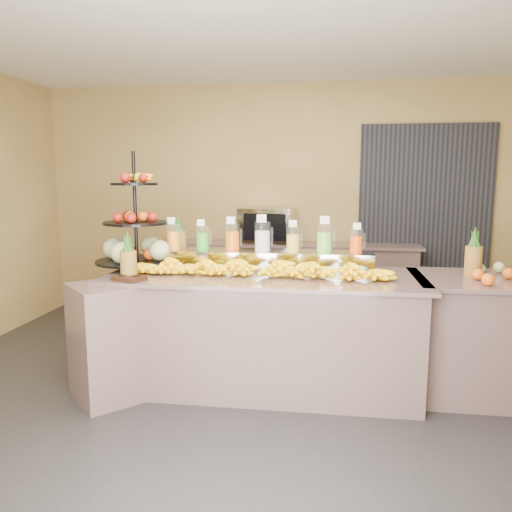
% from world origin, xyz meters
% --- Properties ---
extents(ground, '(6.00, 6.00, 0.00)m').
position_xyz_m(ground, '(0.00, 0.00, 0.00)').
color(ground, black).
rests_on(ground, ground).
extents(room_envelope, '(6.04, 5.02, 2.82)m').
position_xyz_m(room_envelope, '(0.19, 0.79, 1.88)').
color(room_envelope, olive).
rests_on(room_envelope, ground).
extents(buffet_counter, '(2.75, 1.25, 0.93)m').
position_xyz_m(buffet_counter, '(-0.12, 0.26, 0.47)').
color(buffet_counter, gray).
rests_on(buffet_counter, ground).
extents(right_counter, '(1.08, 0.88, 0.93)m').
position_xyz_m(right_counter, '(1.70, 0.40, 0.47)').
color(right_counter, gray).
rests_on(right_counter, ground).
extents(back_ledge, '(3.10, 0.55, 0.93)m').
position_xyz_m(back_ledge, '(0.00, 2.25, 0.47)').
color(back_ledge, gray).
rests_on(back_ledge, ground).
extents(pitcher_tray, '(1.85, 0.30, 0.15)m').
position_xyz_m(pitcher_tray, '(-0.05, 0.58, 1.01)').
color(pitcher_tray, gray).
rests_on(pitcher_tray, buffet_counter).
extents(juice_pitcher_orange_a, '(0.12, 0.12, 0.29)m').
position_xyz_m(juice_pitcher_orange_a, '(-0.83, 0.58, 1.18)').
color(juice_pitcher_orange_a, silver).
rests_on(juice_pitcher_orange_a, pitcher_tray).
extents(juice_pitcher_green, '(0.11, 0.12, 0.27)m').
position_xyz_m(juice_pitcher_green, '(-0.57, 0.58, 1.17)').
color(juice_pitcher_green, silver).
rests_on(juice_pitcher_green, pitcher_tray).
extents(juice_pitcher_orange_b, '(0.12, 0.13, 0.30)m').
position_xyz_m(juice_pitcher_orange_b, '(-0.31, 0.58, 1.18)').
color(juice_pitcher_orange_b, silver).
rests_on(juice_pitcher_orange_b, pitcher_tray).
extents(juice_pitcher_milk, '(0.13, 0.14, 0.32)m').
position_xyz_m(juice_pitcher_milk, '(-0.05, 0.58, 1.19)').
color(juice_pitcher_milk, silver).
rests_on(juice_pitcher_milk, pitcher_tray).
extents(juice_pitcher_lemon, '(0.11, 0.12, 0.28)m').
position_xyz_m(juice_pitcher_lemon, '(0.21, 0.58, 1.17)').
color(juice_pitcher_lemon, silver).
rests_on(juice_pitcher_lemon, pitcher_tray).
extents(juice_pitcher_lime, '(0.13, 0.14, 0.32)m').
position_xyz_m(juice_pitcher_lime, '(0.47, 0.58, 1.19)').
color(juice_pitcher_lime, silver).
rests_on(juice_pitcher_lime, pitcher_tray).
extents(juice_pitcher_orange_c, '(0.11, 0.11, 0.26)m').
position_xyz_m(juice_pitcher_orange_c, '(0.73, 0.58, 1.17)').
color(juice_pitcher_orange_c, silver).
rests_on(juice_pitcher_orange_c, pitcher_tray).
extents(banana_heap, '(2.14, 0.19, 0.18)m').
position_xyz_m(banana_heap, '(-0.07, 0.25, 1.01)').
color(banana_heap, yellow).
rests_on(banana_heap, buffet_counter).
extents(fruit_stand, '(0.88, 0.88, 0.98)m').
position_xyz_m(fruit_stand, '(-1.08, 0.46, 1.18)').
color(fruit_stand, black).
rests_on(fruit_stand, buffet_counter).
extents(condiment_caddy, '(0.27, 0.24, 0.03)m').
position_xyz_m(condiment_caddy, '(-0.98, -0.08, 0.95)').
color(condiment_caddy, black).
rests_on(condiment_caddy, buffet_counter).
extents(pineapple_left_a, '(0.13, 0.13, 0.37)m').
position_xyz_m(pineapple_left_a, '(-1.01, 0.00, 1.07)').
color(pineapple_left_a, brown).
rests_on(pineapple_left_a, buffet_counter).
extents(pineapple_left_b, '(0.15, 0.15, 0.45)m').
position_xyz_m(pineapple_left_b, '(-0.84, 0.74, 1.10)').
color(pineapple_left_b, brown).
rests_on(pineapple_left_b, buffet_counter).
extents(right_fruit_pile, '(0.45, 0.43, 0.24)m').
position_xyz_m(right_fruit_pile, '(1.76, 0.32, 1.01)').
color(right_fruit_pile, brown).
rests_on(right_fruit_pile, right_counter).
extents(oven_warmer, '(0.66, 0.49, 0.41)m').
position_xyz_m(oven_warmer, '(-0.22, 2.25, 1.14)').
color(oven_warmer, gray).
rests_on(oven_warmer, back_ledge).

